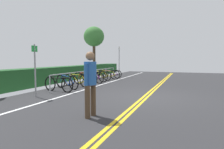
# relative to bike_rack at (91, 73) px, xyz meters

# --- Properties ---
(ground_plane) EXTENTS (32.10, 10.33, 0.05)m
(ground_plane) POSITION_rel_bike_rack_xyz_m (-3.40, -4.13, -0.64)
(ground_plane) COLOR #2B2B2D
(centre_line_yellow_inner) EXTENTS (28.89, 0.10, 0.00)m
(centre_line_yellow_inner) POSITION_rel_bike_rack_xyz_m (-3.40, -4.21, -0.62)
(centre_line_yellow_inner) COLOR gold
(centre_line_yellow_inner) RESTS_ON ground_plane
(centre_line_yellow_outer) EXTENTS (28.89, 0.10, 0.00)m
(centre_line_yellow_outer) POSITION_rel_bike_rack_xyz_m (-3.40, -4.05, -0.62)
(centre_line_yellow_outer) COLOR gold
(centre_line_yellow_outer) RESTS_ON ground_plane
(bike_lane_stripe_white) EXTENTS (28.89, 0.12, 0.00)m
(bike_lane_stripe_white) POSITION_rel_bike_rack_xyz_m (-3.40, -0.94, -0.62)
(bike_lane_stripe_white) COLOR white
(bike_lane_stripe_white) RESTS_ON ground_plane
(bike_rack) EXTENTS (8.18, 0.05, 0.81)m
(bike_rack) POSITION_rel_bike_rack_xyz_m (0.00, 0.00, 0.00)
(bike_rack) COLOR #9EA0A5
(bike_rack) RESTS_ON ground_plane
(bicycle_0) EXTENTS (0.47, 1.77, 0.73)m
(bicycle_0) POSITION_rel_bike_rack_xyz_m (-3.49, -0.04, -0.28)
(bicycle_0) COLOR black
(bicycle_0) RESTS_ON ground_plane
(bicycle_1) EXTENTS (0.67, 1.70, 0.75)m
(bicycle_1) POSITION_rel_bike_rack_xyz_m (-2.62, 0.07, -0.27)
(bicycle_1) COLOR black
(bicycle_1) RESTS_ON ground_plane
(bicycle_2) EXTENTS (0.46, 1.80, 0.76)m
(bicycle_2) POSITION_rel_bike_rack_xyz_m (-1.75, -0.02, -0.26)
(bicycle_2) COLOR black
(bicycle_2) RESTS_ON ground_plane
(bicycle_3) EXTENTS (0.48, 1.72, 0.78)m
(bicycle_3) POSITION_rel_bike_rack_xyz_m (-0.83, -0.02, -0.25)
(bicycle_3) COLOR black
(bicycle_3) RESTS_ON ground_plane
(bicycle_4) EXTENTS (0.65, 1.73, 0.76)m
(bicycle_4) POSITION_rel_bike_rack_xyz_m (0.07, -0.10, -0.26)
(bicycle_4) COLOR black
(bicycle_4) RESTS_ON ground_plane
(bicycle_5) EXTENTS (0.52, 1.71, 0.77)m
(bicycle_5) POSITION_rel_bike_rack_xyz_m (0.91, 0.00, -0.26)
(bicycle_5) COLOR black
(bicycle_5) RESTS_ON ground_plane
(bicycle_6) EXTENTS (0.55, 1.69, 0.69)m
(bicycle_6) POSITION_rel_bike_rack_xyz_m (1.82, 0.10, -0.30)
(bicycle_6) COLOR black
(bicycle_6) RESTS_ON ground_plane
(bicycle_7) EXTENTS (0.64, 1.73, 0.73)m
(bicycle_7) POSITION_rel_bike_rack_xyz_m (2.61, -0.11, -0.28)
(bicycle_7) COLOR black
(bicycle_7) RESTS_ON ground_plane
(bicycle_8) EXTENTS (0.46, 1.74, 0.70)m
(bicycle_8) POSITION_rel_bike_rack_xyz_m (3.63, 0.04, -0.29)
(bicycle_8) COLOR black
(bicycle_8) RESTS_ON ground_plane
(pedestrian) EXTENTS (0.49, 0.32, 1.70)m
(pedestrian) POSITION_rel_bike_rack_xyz_m (-6.71, -3.32, 0.36)
(pedestrian) COLOR #4C3826
(pedestrian) RESTS_ON ground_plane
(sign_post_near) EXTENTS (0.36, 0.08, 2.09)m
(sign_post_near) POSITION_rel_bike_rack_xyz_m (-5.00, -0.04, 0.65)
(sign_post_near) COLOR gray
(sign_post_near) RESTS_ON ground_plane
(sign_post_far) EXTENTS (0.36, 0.06, 2.56)m
(sign_post_far) POSITION_rel_bike_rack_xyz_m (4.74, -0.27, 0.90)
(sign_post_far) COLOR gray
(sign_post_far) RESTS_ON ground_plane
(hedge_backdrop) EXTENTS (17.13, 1.07, 0.99)m
(hedge_backdrop) POSITION_rel_bike_rack_xyz_m (1.50, 2.35, -0.12)
(hedge_backdrop) COLOR #1C4C21
(hedge_backdrop) RESTS_ON ground_plane
(tree_mid) EXTENTS (2.10, 2.10, 4.83)m
(tree_mid) POSITION_rel_bike_rack_xyz_m (7.58, 3.42, 3.13)
(tree_mid) COLOR #473323
(tree_mid) RESTS_ON ground_plane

